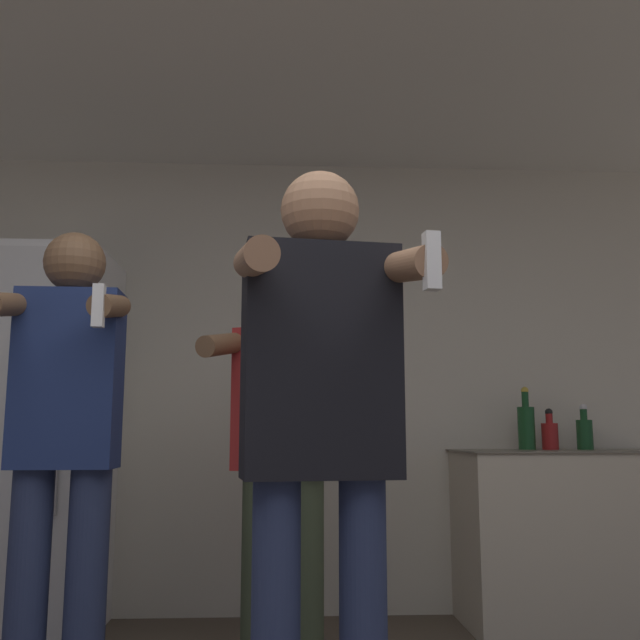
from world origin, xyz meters
name	(u,v)px	position (x,y,z in m)	size (l,w,h in m)	color
wall_back	(291,380)	(0.00, 3.00, 1.27)	(7.00, 0.06, 2.55)	beige
ceiling_slab	(298,18)	(0.00, 1.48, 2.57)	(7.00, 3.49, 0.05)	silver
refrigerator	(41,440)	(-1.25, 2.61, 0.94)	(0.61, 0.75, 1.89)	white
counter	(570,537)	(1.44, 2.66, 0.44)	(1.14, 0.64, 0.89)	#BCB29E
bottle_dark_rum	(550,434)	(1.39, 2.75, 0.97)	(0.09, 0.09, 0.22)	maroon
bottle_tall_gin	(585,432)	(1.59, 2.75, 0.98)	(0.09, 0.09, 0.25)	#194723
bottle_red_label	(526,425)	(1.27, 2.75, 1.02)	(0.09, 0.09, 0.34)	#194723
person_woman_foreground	(321,415)	(0.06, 0.88, 1.02)	(0.54, 0.53, 1.72)	navy
person_man_side	(65,436)	(-0.82, 1.53, 0.96)	(0.43, 0.46, 1.71)	navy
person_spectator_back	(282,437)	(-0.05, 2.03, 0.96)	(0.59, 0.60, 1.65)	#38422D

